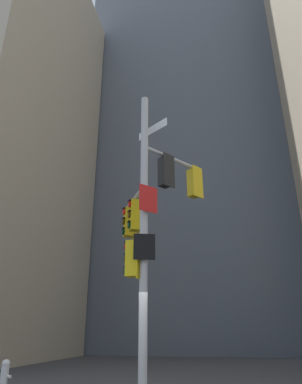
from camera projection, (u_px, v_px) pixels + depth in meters
The scene contains 3 objects.
building_mid_block at pixel (187, 105), 40.24m from camera, with size 17.23×17.23×51.99m, color #4C5460.
signal_pole_assembly at pixel (150, 215), 10.68m from camera, with size 2.80×2.42×8.76m.
fire_hydrant at pixel (5, 374), 9.92m from camera, with size 0.33×0.23×0.79m.
Camera 1 is at (2.06, -9.38, 1.52)m, focal length 32.46 mm.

